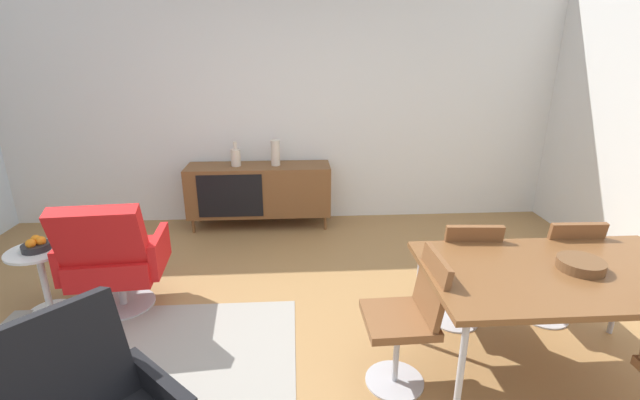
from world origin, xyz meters
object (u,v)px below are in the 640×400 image
dining_chair_back_left (463,268)px  fruit_bowl (36,245)px  wooden_bowl_on_table (581,265)px  dining_table (563,277)px  vase_cobalt (275,153)px  side_table_round (42,273)px  sideboard (259,189)px  lounge_chair_red (113,256)px  dining_chair_near_window (409,316)px  vase_sculptural_dark (236,157)px  dining_chair_back_right (558,265)px

dining_chair_back_left → fruit_bowl: size_ratio=4.28×
wooden_bowl_on_table → fruit_bowl: bearing=165.3°
dining_table → wooden_bowl_on_table: wooden_bowl_on_table is taller
vase_cobalt → fruit_bowl: (-1.74, -1.66, -0.30)m
dining_table → side_table_round: (-3.48, 0.95, -0.38)m
sideboard → lounge_chair_red: size_ratio=1.69×
wooden_bowl_on_table → dining_chair_near_window: size_ratio=0.30×
vase_cobalt → dining_table: bearing=-56.2°
dining_chair_near_window → fruit_bowl: size_ratio=4.28×
vase_sculptural_dark → dining_table: bearing=-50.1°
side_table_round → dining_chair_back_right: bearing=-5.8°
dining_chair_back_right → dining_chair_back_left: bearing=180.0°
dining_chair_back_right → side_table_round: (-3.83, 0.39, -0.15)m
vase_cobalt → dining_chair_near_window: size_ratio=0.33×
vase_sculptural_dark → lounge_chair_red: 1.88m
dining_table → dining_chair_back_left: dining_chair_back_left is taller
dining_table → side_table_round: bearing=164.8°
wooden_bowl_on_table → dining_chair_near_window: (-0.99, -0.01, -0.30)m
wooden_bowl_on_table → dining_chair_back_right: size_ratio=0.30×
dining_chair_back_right → dining_chair_near_window: size_ratio=1.00×
wooden_bowl_on_table → dining_chair_near_window: 1.03m
sideboard → side_table_round: sideboard is taller
dining_chair_near_window → fruit_bowl: bearing=160.0°
vase_cobalt → dining_chair_near_window: 2.77m
dining_chair_back_left → dining_chair_back_right: bearing=-0.0°
lounge_chair_red → side_table_round: 0.58m
dining_table → lounge_chair_red: size_ratio=1.69×
vase_sculptural_dark → dining_chair_back_right: bearing=-39.0°
vase_sculptural_dark → dining_chair_back_right: vase_sculptural_dark is taller
dining_chair_near_window → fruit_bowl: 2.76m
wooden_bowl_on_table → dining_table: bearing=-175.8°
dining_table → wooden_bowl_on_table: 0.12m
dining_chair_near_window → dining_chair_back_left: same height
dining_chair_near_window → vase_cobalt: bearing=108.2°
sideboard → dining_chair_near_window: 2.81m
wooden_bowl_on_table → lounge_chair_red: (-3.02, 0.91, -0.30)m
lounge_chair_red → fruit_bowl: lounge_chair_red is taller
vase_cobalt → dining_table: 3.14m
wooden_bowl_on_table → dining_chair_back_left: (-0.45, 0.55, -0.30)m
sideboard → wooden_bowl_on_table: 3.32m
side_table_round → fruit_bowl: 0.24m
side_table_round → sideboard: bearing=47.1°
wooden_bowl_on_table → dining_chair_back_right: dining_chair_back_right is taller
vase_cobalt → side_table_round: (-1.74, -1.66, -0.54)m
dining_table → side_table_round: 3.63m
sideboard → fruit_bowl: size_ratio=8.00×
dining_chair_back_left → side_table_round: bearing=172.9°
vase_cobalt → dining_chair_back_left: vase_cobalt is taller
dining_chair_near_window → side_table_round: size_ratio=1.65×
dining_table → side_table_round: dining_table is taller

